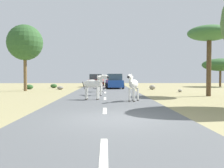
# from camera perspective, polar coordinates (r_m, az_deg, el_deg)

# --- Properties ---
(ground_plane) EXTENTS (90.00, 90.00, 0.00)m
(ground_plane) POSITION_cam_1_polar(r_m,az_deg,el_deg) (9.31, 1.40, -7.87)
(ground_plane) COLOR #998E60
(road) EXTENTS (6.00, 64.00, 0.05)m
(road) POSITION_cam_1_polar(r_m,az_deg,el_deg) (9.30, -1.64, -7.73)
(road) COLOR #56595B
(road) RESTS_ON ground_plane
(lane_markings) EXTENTS (0.16, 56.00, 0.01)m
(lane_markings) POSITION_cam_1_polar(r_m,az_deg,el_deg) (8.31, -1.67, -8.68)
(lane_markings) COLOR silver
(lane_markings) RESTS_ON road
(zebra_0) EXTENTS (0.96, 1.67, 1.67)m
(zebra_0) POSITION_cam_1_polar(r_m,az_deg,el_deg) (15.41, 4.70, -0.12)
(zebra_0) COLOR silver
(zebra_0) RESTS_ON road
(zebra_1) EXTENTS (0.51, 1.69, 1.60)m
(zebra_1) POSITION_cam_1_polar(r_m,az_deg,el_deg) (20.04, -2.93, 0.22)
(zebra_1) COLOR silver
(zebra_1) RESTS_ON road
(zebra_2) EXTENTS (0.56, 1.74, 1.64)m
(zebra_2) POSITION_cam_1_polar(r_m,az_deg,el_deg) (24.39, -2.63, 0.57)
(zebra_2) COLOR silver
(zebra_2) RESTS_ON road
(zebra_3) EXTENTS (1.72, 0.68, 1.64)m
(zebra_3) POSITION_cam_1_polar(r_m,az_deg,el_deg) (16.45, -4.09, -0.04)
(zebra_3) COLOR silver
(zebra_3) RESTS_ON road
(car_0) EXTENTS (2.21, 4.43, 1.74)m
(car_0) POSITION_cam_1_polar(r_m,az_deg,el_deg) (36.59, -3.49, 0.72)
(car_0) COLOR red
(car_0) RESTS_ON road
(car_1) EXTENTS (2.21, 4.43, 1.74)m
(car_1) POSITION_cam_1_polar(r_m,az_deg,el_deg) (30.99, 0.50, 0.51)
(car_1) COLOR #1E479E
(car_1) RESTS_ON road
(tree_1) EXTENTS (3.27, 3.27, 5.39)m
(tree_1) POSITION_cam_1_polar(r_m,az_deg,el_deg) (21.35, 20.63, 10.17)
(tree_1) COLOR #4C3823
(tree_1) RESTS_ON ground_plane
(tree_2) EXTENTS (5.06, 5.06, 4.01)m
(tree_2) POSITION_cam_1_polar(r_m,az_deg,el_deg) (39.82, 22.78, 3.92)
(tree_2) COLOR brown
(tree_2) RESTS_ON ground_plane
(tree_3) EXTENTS (3.63, 3.63, 6.77)m
(tree_3) POSITION_cam_1_polar(r_m,az_deg,el_deg) (28.15, -18.64, 8.60)
(tree_3) COLOR brown
(tree_3) RESTS_ON ground_plane
(bush_0) EXTENTS (0.92, 0.82, 0.55)m
(bush_0) POSITION_cam_1_polar(r_m,az_deg,el_deg) (31.36, -17.78, -0.61)
(bush_0) COLOR #2D5628
(bush_0) RESTS_ON ground_plane
(bush_2) EXTENTS (0.84, 0.76, 0.51)m
(bush_2) POSITION_cam_1_polar(r_m,az_deg,el_deg) (34.01, -12.71, -0.42)
(bush_2) COLOR #2D5628
(bush_2) RESTS_ON ground_plane
(rock_1) EXTENTS (0.69, 0.53, 0.53)m
(rock_1) POSITION_cam_1_polar(r_m,az_deg,el_deg) (29.38, 8.89, -0.72)
(rock_1) COLOR gray
(rock_1) RESTS_ON ground_plane
(rock_2) EXTENTS (0.72, 0.72, 0.37)m
(rock_2) POSITION_cam_1_polar(r_m,az_deg,el_deg) (29.95, -11.32, -0.83)
(rock_2) COLOR gray
(rock_2) RESTS_ON ground_plane
(rock_4) EXTENTS (0.38, 0.42, 0.28)m
(rock_4) POSITION_cam_1_polar(r_m,az_deg,el_deg) (25.62, 14.76, -1.42)
(rock_4) COLOR gray
(rock_4) RESTS_ON ground_plane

